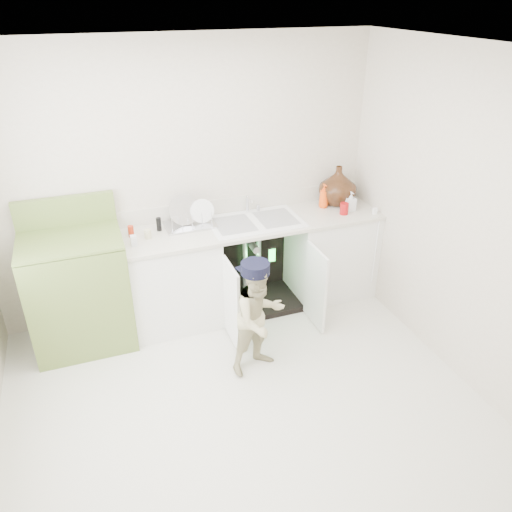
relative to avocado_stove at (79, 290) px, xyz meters
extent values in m
plane|color=beige|center=(1.06, -1.18, -0.52)|extent=(3.50, 3.50, 0.00)
cube|color=beige|center=(1.06, 0.32, 0.73)|extent=(3.50, 2.50, 0.02)
cube|color=beige|center=(1.06, -2.68, 0.73)|extent=(3.50, 2.50, 0.02)
cube|color=beige|center=(2.81, -1.18, 0.73)|extent=(2.50, 3.00, 0.02)
plane|color=white|center=(1.06, -1.18, 1.98)|extent=(3.50, 3.50, 0.00)
cube|color=white|center=(0.81, 0.02, -0.09)|extent=(0.80, 0.60, 0.86)
cube|color=white|center=(2.41, 0.02, -0.09)|extent=(0.80, 0.60, 0.86)
cube|color=black|center=(1.61, 0.29, -0.09)|extent=(0.80, 0.06, 0.86)
cube|color=black|center=(1.61, 0.02, -0.49)|extent=(0.80, 0.60, 0.06)
cylinder|color=gray|center=(1.54, 0.12, -0.07)|extent=(0.05, 0.05, 0.70)
cylinder|color=gray|center=(1.68, 0.12, -0.07)|extent=(0.05, 0.05, 0.70)
cylinder|color=gray|center=(1.61, 0.07, 0.10)|extent=(0.07, 0.18, 0.07)
cube|color=white|center=(1.21, -0.48, -0.12)|extent=(0.03, 0.40, 0.76)
cube|color=white|center=(2.01, -0.48, -0.12)|extent=(0.02, 0.40, 0.76)
cube|color=beige|center=(1.61, 0.02, 0.36)|extent=(2.44, 0.64, 0.03)
cube|color=beige|center=(1.61, 0.31, 0.45)|extent=(2.44, 0.02, 0.15)
cube|color=white|center=(1.61, 0.02, 0.37)|extent=(0.85, 0.55, 0.02)
cube|color=gray|center=(1.41, 0.02, 0.38)|extent=(0.34, 0.40, 0.01)
cube|color=gray|center=(1.82, 0.02, 0.38)|extent=(0.34, 0.40, 0.01)
cylinder|color=silver|center=(1.61, 0.24, 0.47)|extent=(0.03, 0.03, 0.17)
cylinder|color=silver|center=(1.61, 0.18, 0.54)|extent=(0.02, 0.14, 0.02)
cylinder|color=silver|center=(1.72, 0.24, 0.42)|extent=(0.04, 0.04, 0.06)
cylinder|color=white|center=(2.74, -0.29, 0.03)|extent=(0.01, 0.01, 0.70)
cube|color=white|center=(2.74, -0.20, 0.41)|extent=(0.04, 0.02, 0.06)
cube|color=silver|center=(1.03, 0.14, 0.39)|extent=(0.45, 0.30, 0.02)
cylinder|color=silver|center=(0.99, 0.16, 0.47)|extent=(0.28, 0.10, 0.27)
cylinder|color=white|center=(1.15, 0.14, 0.46)|extent=(0.22, 0.06, 0.22)
cylinder|color=silver|center=(0.85, 0.04, 0.46)|extent=(0.01, 0.01, 0.13)
cylinder|color=silver|center=(0.94, 0.04, 0.46)|extent=(0.01, 0.01, 0.13)
cylinder|color=silver|center=(1.03, 0.04, 0.46)|extent=(0.01, 0.01, 0.13)
cylinder|color=silver|center=(1.12, 0.04, 0.46)|extent=(0.01, 0.01, 0.13)
cylinder|color=silver|center=(1.21, 0.04, 0.46)|extent=(0.01, 0.01, 0.13)
imported|color=#412412|center=(2.53, 0.16, 0.57)|extent=(0.37, 0.37, 0.38)
imported|color=#FF4D0D|center=(2.36, 0.12, 0.50)|extent=(0.09, 0.09, 0.24)
imported|color=silver|center=(2.57, -0.04, 0.47)|extent=(0.08, 0.09, 0.19)
cylinder|color=#AB0E11|center=(2.47, -0.10, 0.43)|extent=(0.08, 0.08, 0.11)
cylinder|color=#A7260E|center=(0.50, 0.10, 0.43)|extent=(0.05, 0.05, 0.10)
cylinder|color=#C4BD90|center=(0.63, 0.02, 0.42)|extent=(0.06, 0.06, 0.08)
cylinder|color=black|center=(0.75, 0.14, 0.44)|extent=(0.04, 0.04, 0.12)
cube|color=silver|center=(0.50, -0.08, 0.42)|extent=(0.05, 0.05, 0.09)
cube|color=olive|center=(0.00, -0.01, -0.03)|extent=(0.82, 0.65, 0.99)
cube|color=olive|center=(0.00, -0.01, 0.48)|extent=(0.82, 0.65, 0.02)
cube|color=olive|center=(0.00, 0.28, 0.62)|extent=(0.82, 0.06, 0.26)
cylinder|color=black|center=(-0.20, -0.17, 0.48)|extent=(0.18, 0.18, 0.02)
cylinder|color=silver|center=(-0.20, -0.17, 0.49)|extent=(0.22, 0.22, 0.01)
cylinder|color=black|center=(-0.20, 0.15, 0.48)|extent=(0.18, 0.18, 0.02)
cylinder|color=silver|center=(-0.20, 0.15, 0.49)|extent=(0.22, 0.22, 0.01)
cylinder|color=black|center=(0.20, -0.17, 0.48)|extent=(0.18, 0.18, 0.02)
cylinder|color=silver|center=(0.20, -0.17, 0.49)|extent=(0.22, 0.22, 0.01)
cylinder|color=black|center=(0.20, 0.15, 0.48)|extent=(0.18, 0.18, 0.02)
cylinder|color=silver|center=(0.20, 0.15, 0.49)|extent=(0.22, 0.22, 0.01)
imported|color=#C0B58A|center=(1.32, -0.87, -0.04)|extent=(0.56, 0.48, 0.97)
cylinder|color=black|center=(1.32, -0.87, 0.42)|extent=(0.27, 0.27, 0.09)
cube|color=black|center=(1.29, -0.77, 0.38)|extent=(0.19, 0.13, 0.01)
cube|color=black|center=(1.64, -0.32, 0.20)|extent=(0.07, 0.01, 0.14)
cube|color=#26F23F|center=(1.64, -0.33, 0.20)|extent=(0.06, 0.00, 0.12)
camera|label=1|loc=(0.18, -3.91, 2.27)|focal=35.00mm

